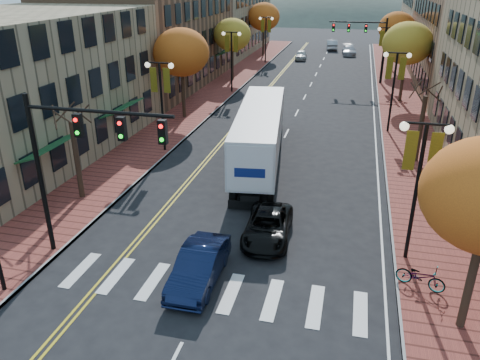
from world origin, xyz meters
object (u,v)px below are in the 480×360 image
Objects in this scene: navy_sedan at (199,266)px; black_suv at (268,226)px; semi_truck at (261,128)px; bicycle at (421,276)px.

black_suv is at bearing 62.56° from navy_sedan.
black_suv is at bearing -83.73° from semi_truck.
navy_sedan is 0.99× the size of black_suv.
black_suv is 6.82m from bicycle.
navy_sedan is 2.35× the size of bicycle.
semi_truck is 8.37× the size of bicycle.
semi_truck is 14.78m from bicycle.
bicycle is (8.62, -11.91, -1.59)m from semi_truck.
black_suv is (1.98, 3.92, -0.10)m from navy_sedan.
semi_truck reaches higher than navy_sedan.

